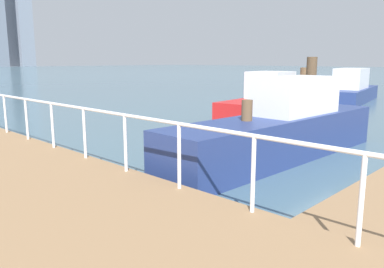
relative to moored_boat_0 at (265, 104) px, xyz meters
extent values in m
plane|color=#476675|center=(-5.81, 6.33, -0.72)|extent=(300.00, 300.00, 0.00)
cylinder|color=white|center=(-8.96, -7.19, 0.20)|extent=(0.06, 0.06, 1.05)
cylinder|color=white|center=(-8.96, -5.77, 0.20)|extent=(0.06, 0.06, 1.05)
cylinder|color=white|center=(-8.96, -4.35, 0.20)|extent=(0.06, 0.06, 1.05)
cylinder|color=white|center=(-8.96, -2.93, 0.20)|extent=(0.06, 0.06, 1.05)
cylinder|color=white|center=(-8.96, -1.51, 0.20)|extent=(0.06, 0.06, 1.05)
cylinder|color=white|center=(-8.96, -0.09, 0.20)|extent=(0.06, 0.06, 1.05)
cylinder|color=white|center=(-8.96, 1.33, 0.20)|extent=(0.06, 0.06, 1.05)
cylinder|color=white|center=(-8.96, 2.74, 0.20)|extent=(0.06, 0.06, 1.05)
cylinder|color=white|center=(-8.96, -4.35, 0.73)|extent=(0.06, 28.38, 0.06)
cylinder|color=brown|center=(1.02, -1.12, 0.35)|extent=(0.32, 0.32, 2.15)
cylinder|color=brown|center=(-1.80, -2.88, 0.04)|extent=(0.29, 0.29, 1.51)
cylinder|color=brown|center=(-1.69, -2.80, 0.54)|extent=(0.32, 0.32, 2.53)
cylinder|color=brown|center=(-5.96, -3.47, 0.05)|extent=(0.25, 0.25, 1.55)
cube|color=red|center=(-0.16, -0.02, -0.27)|extent=(4.53, 2.22, 0.91)
cube|color=white|center=(0.42, 0.04, 0.73)|extent=(1.83, 1.60, 1.08)
cube|color=navy|center=(10.18, 0.60, -0.32)|extent=(7.44, 3.16, 0.81)
cube|color=white|center=(9.72, 0.51, 0.67)|extent=(3.30, 2.01, 1.17)
cube|color=navy|center=(-4.79, -3.61, -0.19)|extent=(7.28, 1.72, 1.07)
cube|color=white|center=(-4.12, -3.63, 0.82)|extent=(2.48, 1.28, 0.95)
cube|color=gray|center=(57.75, 161.34, 20.40)|extent=(6.90, 12.09, 42.24)
camera|label=1|loc=(-13.10, -8.64, 1.70)|focal=36.26mm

